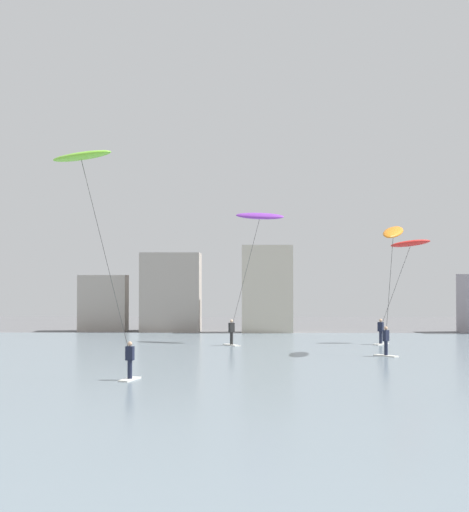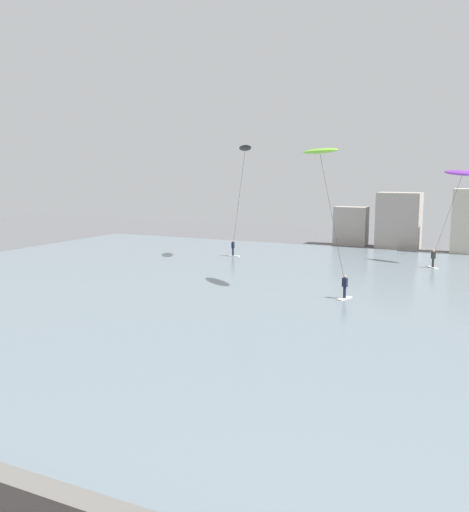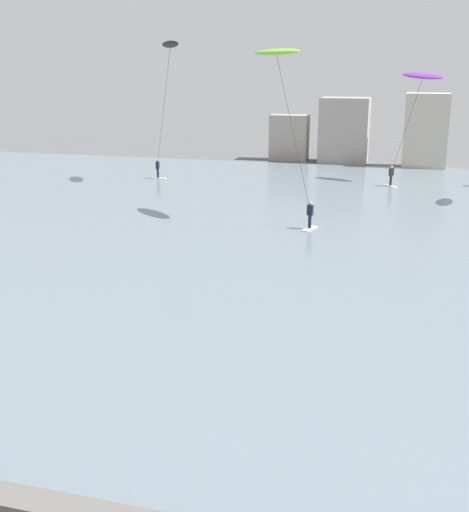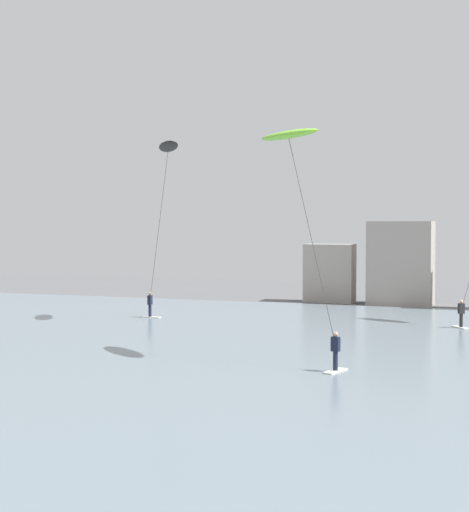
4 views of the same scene
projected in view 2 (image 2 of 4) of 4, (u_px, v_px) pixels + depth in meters
water_bay at (383, 304)px, 35.96m from camera, size 84.00×52.00×0.10m
far_shore_buildings at (458, 225)px, 59.22m from camera, size 33.75×4.87×6.91m
kitesurfer_purple at (460, 180)px, 49.65m from camera, size 4.25×4.59×8.93m
kitesurfer_black at (244, 158)px, 52.89m from camera, size 4.04×3.23×11.25m
kitesurfer_lime at (322, 160)px, 38.75m from camera, size 4.97×4.63×10.28m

